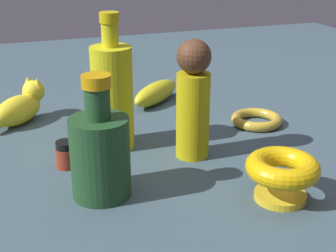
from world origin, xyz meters
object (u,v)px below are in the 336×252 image
bottle_short (100,152)px  bowl (282,172)px  bangle (256,120)px  cat_figurine (21,106)px  person_figure_adult (193,99)px  banana (156,93)px  nail_polish_jar (66,154)px  bottle_tall (112,95)px

bottle_short → bowl: bearing=-112.4°
bangle → cat_figurine: bearing=69.2°
bowl → person_figure_adult: person_figure_adult is taller
banana → bottle_short: size_ratio=0.88×
bowl → cat_figurine: cat_figurine is taller
bowl → cat_figurine: 0.54m
cat_figurine → person_figure_adult: bearing=-134.6°
cat_figurine → nail_polish_jar: bearing=-166.9°
bowl → bangle: size_ratio=1.04×
bangle → cat_figurine: 0.47m
bowl → cat_figurine: (0.44, 0.32, -0.01)m
bottle_short → person_figure_adult: bearing=-64.9°
bangle → cat_figurine: size_ratio=0.82×
bangle → cat_figurine: (0.17, 0.44, 0.02)m
bowl → bottle_tall: 0.32m
banana → person_figure_adult: bearing=-136.4°
nail_polish_jar → bottle_tall: 0.13m
bangle → cat_figurine: cat_figurine is taller
banana → bottle_short: bearing=-159.8°
banana → nail_polish_jar: (-0.25, 0.24, -0.00)m
bottle_short → bottle_tall: bearing=-19.6°
nail_polish_jar → cat_figurine: bearing=13.1°
nail_polish_jar → bottle_tall: size_ratio=0.19×
bowl → bottle_tall: bearing=34.4°
bowl → person_figure_adult: (0.18, 0.06, 0.06)m
bowl → person_figure_adult: size_ratio=0.52×
bowl → banana: bearing=4.4°
bottle_short → bangle: 0.39m
nail_polish_jar → person_figure_adult: size_ratio=0.22×
person_figure_adult → bangle: bearing=-62.1°
nail_polish_jar → bottle_short: (-0.11, -0.03, 0.05)m
nail_polish_jar → cat_figurine: (0.23, 0.05, 0.01)m
bottle_short → cat_figurine: bottle_short is taller
bangle → bottle_tall: (-0.01, 0.29, 0.09)m
banana → cat_figurine: (-0.02, 0.29, 0.01)m
nail_polish_jar → bottle_tall: bearing=-59.1°
banana → bangle: 0.24m
banana → bottle_tall: 0.26m
bottle_tall → cat_figurine: bottle_tall is taller
nail_polish_jar → bangle: (0.07, -0.38, -0.01)m
bowl → bottle_short: bearing=67.6°
bowl → bangle: 0.30m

